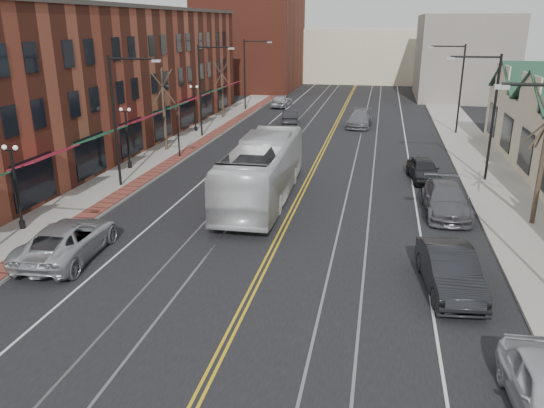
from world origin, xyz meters
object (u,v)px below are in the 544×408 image
at_px(parked_car_c, 446,199).
at_px(transit_bus, 262,170).
at_px(parked_car_d, 424,169).
at_px(parked_suv, 68,240).
at_px(parked_car_b, 450,270).

bearing_deg(parked_car_c, transit_bus, 176.11).
height_order(parked_car_c, parked_car_d, parked_car_c).
bearing_deg(parked_suv, parked_car_b, 175.85).
height_order(transit_bus, parked_car_b, transit_bus).
xyz_separation_m(parked_car_c, parked_car_d, (-0.77, 6.50, -0.07)).
relative_size(transit_bus, parked_car_d, 2.95).
distance_m(parked_car_b, parked_car_c, 9.20).
bearing_deg(transit_bus, parked_car_c, 176.32).
xyz_separation_m(parked_suv, parked_car_b, (16.27, 0.16, 0.03)).
xyz_separation_m(transit_bus, parked_car_b, (9.58, -9.58, -0.95)).
distance_m(transit_bus, parked_car_c, 10.41).
bearing_deg(parked_car_b, parked_car_d, 83.26).
bearing_deg(parked_car_d, parked_suv, -143.32).
relative_size(parked_suv, parked_car_c, 1.05).
distance_m(parked_suv, parked_car_d, 22.69).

